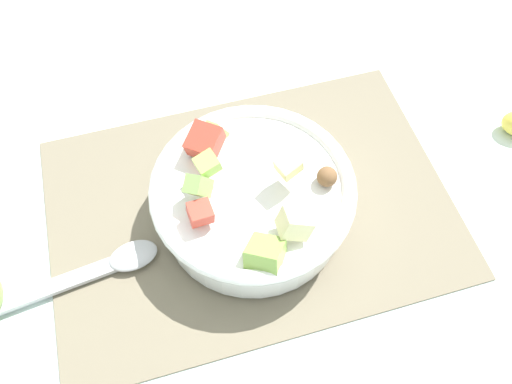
{
  "coord_description": "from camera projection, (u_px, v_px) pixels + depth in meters",
  "views": [
    {
      "loc": [
        0.08,
        0.3,
        0.56
      ],
      "look_at": [
        -0.0,
        0.01,
        0.06
      ],
      "focal_mm": 36.19,
      "sensor_mm": 36.0,
      "label": 1
    }
  ],
  "objects": [
    {
      "name": "salad_bowl",
      "position": [
        256.0,
        197.0,
        0.59
      ],
      "size": [
        0.23,
        0.23,
        0.11
      ],
      "color": "white",
      "rests_on": "placemat"
    },
    {
      "name": "ground_plane",
      "position": [
        250.0,
        207.0,
        0.64
      ],
      "size": [
        2.4,
        2.4,
        0.0
      ],
      "primitive_type": "plane",
      "color": "silver"
    },
    {
      "name": "serving_spoon",
      "position": [
        94.0,
        271.0,
        0.58
      ],
      "size": [
        0.22,
        0.05,
        0.01
      ],
      "color": "#B7B7BC",
      "rests_on": "placemat"
    },
    {
      "name": "placemat",
      "position": [
        250.0,
        206.0,
        0.63
      ],
      "size": [
        0.49,
        0.34,
        0.01
      ],
      "primitive_type": "cube",
      "color": "#756B56",
      "rests_on": "ground_plane"
    }
  ]
}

